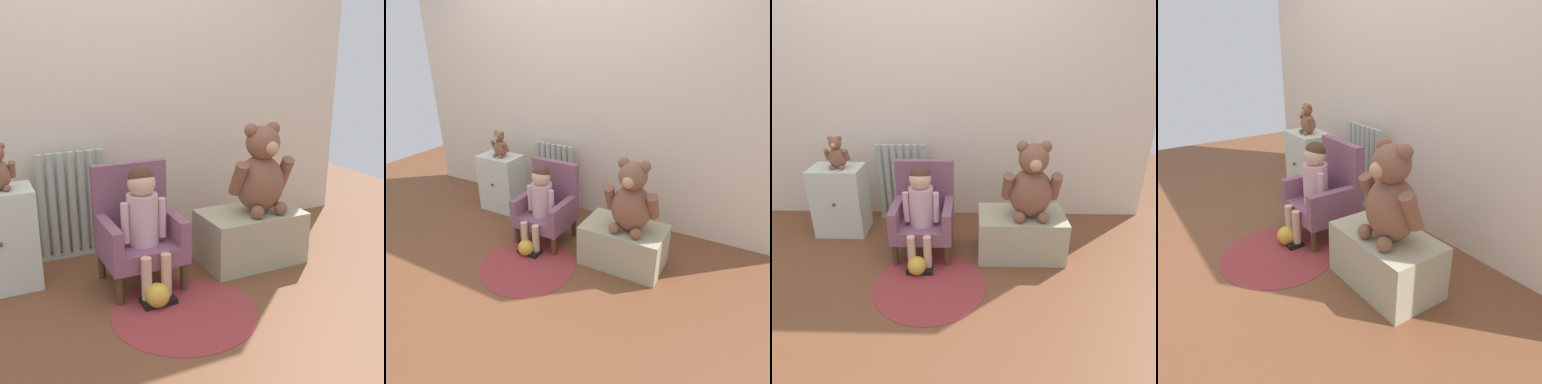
% 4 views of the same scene
% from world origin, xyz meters
% --- Properties ---
extents(ground_plane, '(6.00, 6.00, 0.00)m').
position_xyz_m(ground_plane, '(0.00, 0.00, 0.00)').
color(ground_plane, brown).
extents(back_wall, '(3.80, 0.05, 2.40)m').
position_xyz_m(back_wall, '(0.00, 1.08, 1.20)').
color(back_wall, beige).
rests_on(back_wall, ground_plane).
extents(radiator, '(0.43, 0.05, 0.68)m').
position_xyz_m(radiator, '(-0.23, 0.95, 0.34)').
color(radiator, '#ADB6AB').
rests_on(radiator, ground_plane).
extents(child_armchair, '(0.43, 0.40, 0.67)m').
position_xyz_m(child_armchair, '(0.02, 0.45, 0.31)').
color(child_armchair, '#835068').
rests_on(child_armchair, ground_plane).
extents(child_figure, '(0.25, 0.35, 0.70)m').
position_xyz_m(child_figure, '(0.02, 0.34, 0.45)').
color(child_figure, beige).
rests_on(child_figure, ground_plane).
extents(low_bench, '(0.62, 0.38, 0.33)m').
position_xyz_m(low_bench, '(0.74, 0.40, 0.16)').
color(low_bench, tan).
rests_on(low_bench, ground_plane).
extents(large_teddy_bear, '(0.40, 0.28, 0.55)m').
position_xyz_m(large_teddy_bear, '(0.79, 0.38, 0.57)').
color(large_teddy_bear, brown).
rests_on(large_teddy_bear, low_bench).
extents(floor_rug, '(0.74, 0.74, 0.01)m').
position_xyz_m(floor_rug, '(0.11, 0.01, 0.00)').
color(floor_rug, maroon).
rests_on(floor_rug, ground_plane).
extents(toy_ball, '(0.13, 0.13, 0.13)m').
position_xyz_m(toy_ball, '(0.01, 0.12, 0.06)').
color(toy_ball, gold).
rests_on(toy_ball, ground_plane).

